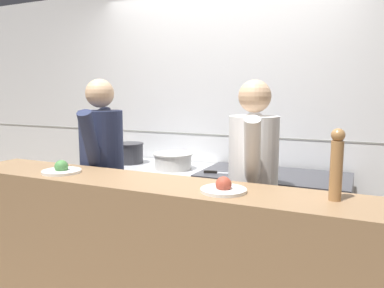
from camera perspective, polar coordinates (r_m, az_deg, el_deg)
name	(u,v)px	position (r m, az deg, el deg)	size (l,w,h in m)	color
wall_back_tiled	(221,119)	(3.60, 4.50, 3.76)	(8.00, 0.06, 2.60)	white
oven_range	(150,210)	(3.65, -6.38, -10.02)	(1.13, 0.71, 0.87)	#38383D
prep_counter	(272,228)	(3.23, 12.10, -12.37)	(1.18, 0.65, 0.90)	#38383D
pass_counter	(145,260)	(2.49, -7.20, -17.18)	(2.72, 0.45, 1.02)	#93704C
stock_pot	(129,152)	(3.69, -9.55, -1.28)	(0.28, 0.28, 0.20)	#2D2D33
sauce_pot	(173,161)	(3.37, -2.91, -2.53)	(0.35, 0.35, 0.14)	beige
mixing_bowl_steel	(254,166)	(3.22, 9.38, -3.29)	(0.29, 0.29, 0.08)	#B7BABF
chefs_knife	(223,173)	(3.07, 4.75, -4.38)	(0.38, 0.13, 0.02)	#B7BABF
plated_dish_main	(62,170)	(2.67, -19.26, -3.70)	(0.26, 0.26, 0.09)	white
plated_dish_appetiser	(224,188)	(2.05, 4.83, -6.71)	(0.25, 0.25, 0.09)	white
pepper_mill	(337,163)	(1.99, 21.17, -2.75)	(0.07, 0.07, 0.36)	#AD7A47
chef_head_cook	(102,173)	(3.05, -13.49, -4.35)	(0.42, 0.72, 1.66)	black
chef_sous	(253,188)	(2.59, 9.23, -6.62)	(0.40, 0.72, 1.64)	black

